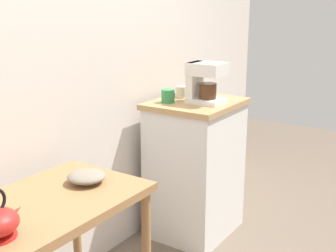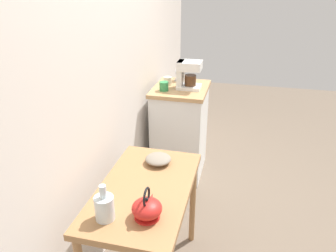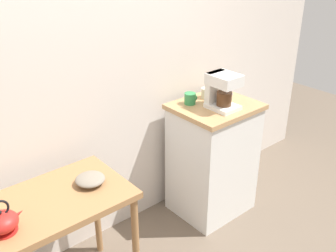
{
  "view_description": "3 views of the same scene",
  "coord_description": "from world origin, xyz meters",
  "px_view_note": "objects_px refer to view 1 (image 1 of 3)",
  "views": [
    {
      "loc": [
        -1.73,
        -1.39,
        1.55
      ],
      "look_at": [
        0.27,
        -0.06,
        0.89
      ],
      "focal_mm": 47.6,
      "sensor_mm": 36.0,
      "label": 1
    },
    {
      "loc": [
        -2.17,
        -0.54,
        1.92
      ],
      "look_at": [
        -0.18,
        -0.06,
        0.96
      ],
      "focal_mm": 34.64,
      "sensor_mm": 36.0,
      "label": 2
    },
    {
      "loc": [
        -1.27,
        -1.81,
        2.08
      ],
      "look_at": [
        0.24,
        -0.02,
        0.95
      ],
      "focal_mm": 42.41,
      "sensor_mm": 36.0,
      "label": 3
    }
  ],
  "objects_px": {
    "coffee_maker": "(204,81)",
    "mug_small_cream": "(182,92)",
    "mug_tall_green": "(168,96)",
    "table_clock": "(202,87)",
    "bowl_stoneware": "(86,177)"
  },
  "relations": [
    {
      "from": "coffee_maker",
      "to": "mug_tall_green",
      "type": "relative_size",
      "value": 2.83
    },
    {
      "from": "mug_small_cream",
      "to": "bowl_stoneware",
      "type": "bearing_deg",
      "value": -169.4
    },
    {
      "from": "coffee_maker",
      "to": "mug_small_cream",
      "type": "relative_size",
      "value": 3.02
    },
    {
      "from": "mug_small_cream",
      "to": "coffee_maker",
      "type": "bearing_deg",
      "value": -106.62
    },
    {
      "from": "coffee_maker",
      "to": "mug_tall_green",
      "type": "distance_m",
      "value": 0.25
    },
    {
      "from": "bowl_stoneware",
      "to": "mug_tall_green",
      "type": "relative_size",
      "value": 1.89
    },
    {
      "from": "mug_small_cream",
      "to": "mug_tall_green",
      "type": "bearing_deg",
      "value": -177.4
    },
    {
      "from": "mug_small_cream",
      "to": "table_clock",
      "type": "xyz_separation_m",
      "value": [
        0.16,
        -0.07,
        0.02
      ]
    },
    {
      "from": "coffee_maker",
      "to": "mug_small_cream",
      "type": "distance_m",
      "value": 0.24
    },
    {
      "from": "bowl_stoneware",
      "to": "coffee_maker",
      "type": "distance_m",
      "value": 1.14
    },
    {
      "from": "bowl_stoneware",
      "to": "mug_tall_green",
      "type": "xyz_separation_m",
      "value": [
        0.99,
        0.21,
        0.18
      ]
    },
    {
      "from": "bowl_stoneware",
      "to": "coffee_maker",
      "type": "bearing_deg",
      "value": 0.81
    },
    {
      "from": "bowl_stoneware",
      "to": "coffee_maker",
      "type": "relative_size",
      "value": 0.67
    },
    {
      "from": "coffee_maker",
      "to": "mug_small_cream",
      "type": "height_order",
      "value": "coffee_maker"
    },
    {
      "from": "coffee_maker",
      "to": "table_clock",
      "type": "height_order",
      "value": "coffee_maker"
    }
  ]
}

